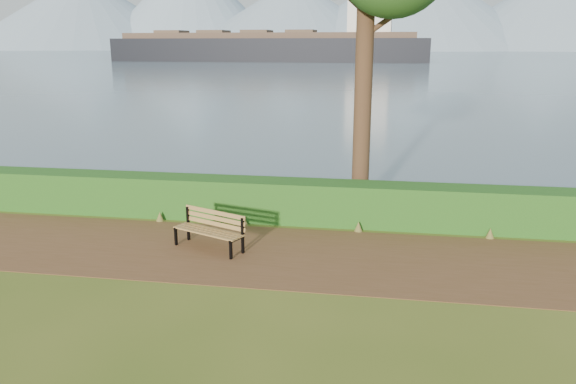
# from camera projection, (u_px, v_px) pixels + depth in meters

# --- Properties ---
(ground) EXTENTS (140.00, 140.00, 0.00)m
(ground) POSITION_uv_depth(u_px,v_px,m) (273.00, 260.00, 11.20)
(ground) COLOR #445A19
(ground) RESTS_ON ground
(path) EXTENTS (40.00, 3.40, 0.01)m
(path) POSITION_uv_depth(u_px,v_px,m) (276.00, 254.00, 11.48)
(path) COLOR brown
(path) RESTS_ON ground
(hedge) EXTENTS (32.00, 0.85, 1.00)m
(hedge) POSITION_uv_depth(u_px,v_px,m) (293.00, 201.00, 13.55)
(hedge) COLOR #144714
(hedge) RESTS_ON ground
(water) EXTENTS (700.00, 510.00, 0.00)m
(water) POSITION_uv_depth(u_px,v_px,m) (378.00, 53.00, 259.21)
(water) COLOR #4A6477
(water) RESTS_ON ground
(mountains) EXTENTS (585.00, 190.00, 70.00)m
(mountains) POSITION_uv_depth(u_px,v_px,m) (369.00, 9.00, 392.88)
(mountains) COLOR #7D95A7
(mountains) RESTS_ON ground
(bench) EXTENTS (1.65, 1.06, 0.80)m
(bench) POSITION_uv_depth(u_px,v_px,m) (211.00, 227.00, 11.74)
(bench) COLOR black
(bench) RESTS_ON ground
(cargo_ship) EXTENTS (75.73, 14.36, 22.88)m
(cargo_ship) POSITION_uv_depth(u_px,v_px,m) (279.00, 47.00, 133.49)
(cargo_ship) COLOR black
(cargo_ship) RESTS_ON ground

